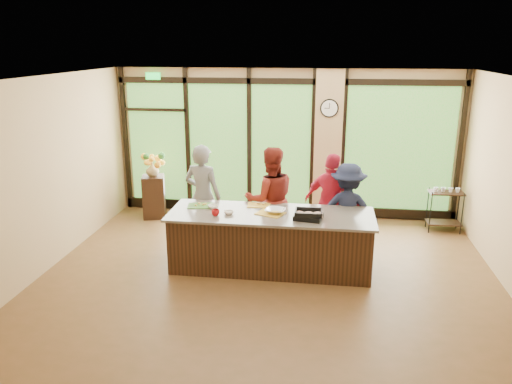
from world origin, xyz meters
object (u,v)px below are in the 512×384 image
(island_base, at_px, (271,242))
(flower_stand, at_px, (154,197))
(cook_left, at_px, (203,196))
(cook_right, at_px, (347,210))
(roasting_pan, at_px, (308,217))
(bar_cart, at_px, (445,205))

(island_base, height_order, flower_stand, island_base)
(cook_left, distance_m, cook_right, 2.48)
(roasting_pan, height_order, flower_stand, roasting_pan)
(island_base, relative_size, bar_cart, 3.61)
(cook_right, xyz_separation_m, bar_cart, (1.89, 1.41, -0.28))
(roasting_pan, bearing_deg, cook_left, 164.01)
(cook_right, height_order, roasting_pan, cook_right)
(cook_left, xyz_separation_m, bar_cart, (4.37, 1.36, -0.40))
(island_base, bearing_deg, cook_left, 149.89)
(cook_right, xyz_separation_m, flower_stand, (-3.86, 1.40, -0.36))
(bar_cart, bearing_deg, roasting_pan, -139.52)
(flower_stand, bearing_deg, cook_right, -35.01)
(island_base, relative_size, cook_right, 1.95)
(cook_right, height_order, flower_stand, cook_right)
(cook_right, relative_size, flower_stand, 1.82)
(island_base, xyz_separation_m, roasting_pan, (0.59, -0.19, 0.52))
(island_base, distance_m, bar_cart, 3.75)
(cook_left, bearing_deg, flower_stand, -31.66)
(cook_left, height_order, bar_cart, cook_left)
(island_base, relative_size, cook_left, 1.69)
(island_base, height_order, cook_right, cook_right)
(roasting_pan, bearing_deg, bar_cart, 52.99)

